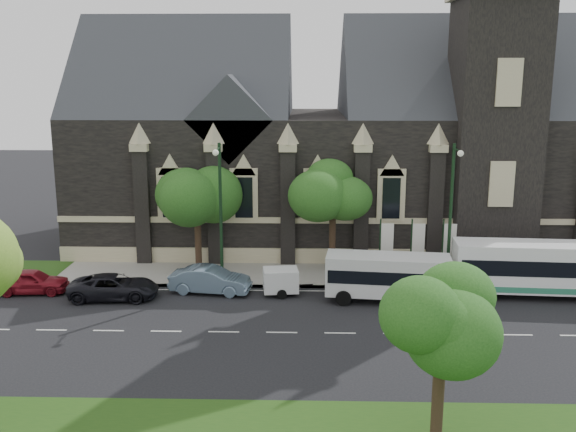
{
  "coord_description": "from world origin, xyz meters",
  "views": [
    {
      "loc": [
        1.14,
        -30.69,
        12.99
      ],
      "look_at": [
        0.16,
        6.0,
        4.82
      ],
      "focal_mm": 39.75,
      "sensor_mm": 36.0,
      "label": 1
    }
  ],
  "objects_px": {
    "tree_walk_right": "(336,186)",
    "banner_flag_center": "(416,244)",
    "tree_park_east": "(446,317)",
    "banner_flag_right": "(447,244)",
    "tree_walk_left": "(200,187)",
    "shuttle_bus": "(388,275)",
    "sedan": "(210,280)",
    "tour_coach": "(551,268)",
    "car_far_black": "(114,287)",
    "street_lamp_near": "(452,208)",
    "banner_flag_left": "(384,243)",
    "car_far_red": "(31,281)",
    "box_trailer": "(281,280)",
    "street_lamp_mid": "(220,207)"
  },
  "relations": [
    {
      "from": "banner_flag_center",
      "to": "banner_flag_left",
      "type": "bearing_deg",
      "value": 180.0
    },
    {
      "from": "street_lamp_near",
      "to": "car_far_red",
      "type": "bearing_deg",
      "value": -176.83
    },
    {
      "from": "box_trailer",
      "to": "street_lamp_mid",
      "type": "bearing_deg",
      "value": 153.65
    },
    {
      "from": "tree_park_east",
      "to": "banner_flag_right",
      "type": "height_order",
      "value": "tree_park_east"
    },
    {
      "from": "tour_coach",
      "to": "box_trailer",
      "type": "distance_m",
      "value": 16.06
    },
    {
      "from": "tree_walk_right",
      "to": "car_far_black",
      "type": "height_order",
      "value": "tree_walk_right"
    },
    {
      "from": "shuttle_bus",
      "to": "car_far_black",
      "type": "distance_m",
      "value": 16.16
    },
    {
      "from": "shuttle_bus",
      "to": "box_trailer",
      "type": "height_order",
      "value": "shuttle_bus"
    },
    {
      "from": "box_trailer",
      "to": "banner_flag_left",
      "type": "bearing_deg",
      "value": 18.84
    },
    {
      "from": "car_far_black",
      "to": "tree_walk_right",
      "type": "bearing_deg",
      "value": -69.69
    },
    {
      "from": "tree_walk_left",
      "to": "banner_flag_right",
      "type": "bearing_deg",
      "value": -6.04
    },
    {
      "from": "street_lamp_near",
      "to": "shuttle_bus",
      "type": "xyz_separation_m",
      "value": [
        -3.98,
        -2.24,
        -3.52
      ]
    },
    {
      "from": "tree_walk_left",
      "to": "street_lamp_near",
      "type": "xyz_separation_m",
      "value": [
        15.8,
        -3.61,
        -0.62
      ]
    },
    {
      "from": "tree_walk_right",
      "to": "banner_flag_right",
      "type": "height_order",
      "value": "tree_walk_right"
    },
    {
      "from": "street_lamp_near",
      "to": "banner_flag_left",
      "type": "height_order",
      "value": "street_lamp_near"
    },
    {
      "from": "banner_flag_right",
      "to": "car_far_black",
      "type": "relative_size",
      "value": 0.77
    },
    {
      "from": "street_lamp_near",
      "to": "banner_flag_left",
      "type": "bearing_deg",
      "value": 152.82
    },
    {
      "from": "street_lamp_mid",
      "to": "tree_walk_left",
      "type": "bearing_deg",
      "value": 116.47
    },
    {
      "from": "street_lamp_near",
      "to": "sedan",
      "type": "xyz_separation_m",
      "value": [
        -14.56,
        -1.05,
        -4.3
      ]
    },
    {
      "from": "tree_walk_right",
      "to": "street_lamp_near",
      "type": "distance_m",
      "value": 7.72
    },
    {
      "from": "street_lamp_mid",
      "to": "shuttle_bus",
      "type": "relative_size",
      "value": 1.23
    },
    {
      "from": "street_lamp_mid",
      "to": "box_trailer",
      "type": "relative_size",
      "value": 2.94
    },
    {
      "from": "street_lamp_mid",
      "to": "tree_walk_right",
      "type": "bearing_deg",
      "value": 26.65
    },
    {
      "from": "street_lamp_near",
      "to": "sedan",
      "type": "bearing_deg",
      "value": -175.87
    },
    {
      "from": "tree_walk_right",
      "to": "banner_flag_center",
      "type": "height_order",
      "value": "tree_walk_right"
    },
    {
      "from": "tree_park_east",
      "to": "banner_flag_center",
      "type": "distance_m",
      "value": 18.58
    },
    {
      "from": "shuttle_bus",
      "to": "banner_flag_left",
      "type": "bearing_deg",
      "value": 92.6
    },
    {
      "from": "sedan",
      "to": "car_far_red",
      "type": "xyz_separation_m",
      "value": [
        -10.85,
        -0.36,
        -0.06
      ]
    },
    {
      "from": "tree_park_east",
      "to": "banner_flag_left",
      "type": "bearing_deg",
      "value": 89.65
    },
    {
      "from": "street_lamp_mid",
      "to": "box_trailer",
      "type": "bearing_deg",
      "value": -19.18
    },
    {
      "from": "shuttle_bus",
      "to": "sedan",
      "type": "bearing_deg",
      "value": 179.86
    },
    {
      "from": "tree_walk_right",
      "to": "car_far_red",
      "type": "xyz_separation_m",
      "value": [
        -18.63,
        -5.03,
        -5.07
      ]
    },
    {
      "from": "banner_flag_right",
      "to": "sedan",
      "type": "height_order",
      "value": "banner_flag_right"
    },
    {
      "from": "street_lamp_mid",
      "to": "box_trailer",
      "type": "distance_m",
      "value": 5.77
    },
    {
      "from": "street_lamp_near",
      "to": "banner_flag_center",
      "type": "relative_size",
      "value": 2.25
    },
    {
      "from": "tree_walk_right",
      "to": "car_far_black",
      "type": "xyz_separation_m",
      "value": [
        -13.33,
        -5.85,
        -5.09
      ]
    },
    {
      "from": "street_lamp_near",
      "to": "box_trailer",
      "type": "xyz_separation_m",
      "value": [
        -10.27,
        -1.3,
        -4.21
      ]
    },
    {
      "from": "car_far_red",
      "to": "car_far_black",
      "type": "distance_m",
      "value": 5.36
    },
    {
      "from": "street_lamp_mid",
      "to": "banner_flag_left",
      "type": "distance_m",
      "value": 10.81
    },
    {
      "from": "tour_coach",
      "to": "sedan",
      "type": "bearing_deg",
      "value": -176.8
    },
    {
      "from": "street_lamp_near",
      "to": "car_far_black",
      "type": "relative_size",
      "value": 1.73
    },
    {
      "from": "tree_park_east",
      "to": "tree_walk_left",
      "type": "relative_size",
      "value": 0.82
    },
    {
      "from": "sedan",
      "to": "banner_flag_center",
      "type": "bearing_deg",
      "value": -69.24
    },
    {
      "from": "banner_flag_left",
      "to": "box_trailer",
      "type": "height_order",
      "value": "banner_flag_left"
    },
    {
      "from": "banner_flag_left",
      "to": "shuttle_bus",
      "type": "height_order",
      "value": "banner_flag_left"
    },
    {
      "from": "banner_flag_right",
      "to": "car_far_black",
      "type": "bearing_deg",
      "value": -168.53
    },
    {
      "from": "banner_flag_left",
      "to": "banner_flag_center",
      "type": "distance_m",
      "value": 2.0
    },
    {
      "from": "shuttle_bus",
      "to": "tree_park_east",
      "type": "bearing_deg",
      "value": -83.13
    },
    {
      "from": "street_lamp_mid",
      "to": "car_far_black",
      "type": "distance_m",
      "value": 7.85
    },
    {
      "from": "car_far_red",
      "to": "tree_park_east",
      "type": "bearing_deg",
      "value": -129.11
    }
  ]
}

